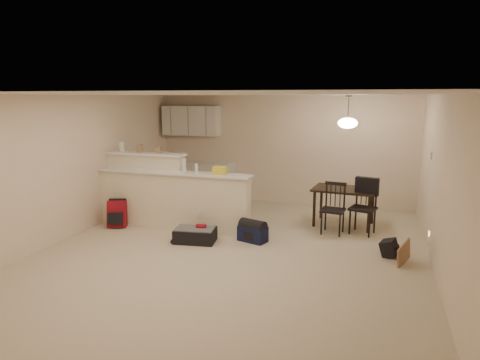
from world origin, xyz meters
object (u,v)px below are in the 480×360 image
at_px(dining_chair_far, 363,207).
at_px(red_backpack, 117,214).
at_px(dining_table, 344,193).
at_px(black_daypack, 389,248).
at_px(pendant_lamp, 348,123).
at_px(dining_chair_near, 333,209).
at_px(navy_duffel, 253,234).
at_px(suitcase, 195,235).

relative_size(dining_chair_far, red_backpack, 1.95).
xyz_separation_m(dining_table, red_backpack, (-4.12, -1.47, -0.39)).
height_order(dining_table, black_daypack, dining_table).
xyz_separation_m(pendant_lamp, dining_chair_near, (-0.14, -0.60, -1.52)).
xyz_separation_m(pendant_lamp, black_daypack, (0.83, -1.47, -1.86)).
height_order(navy_duffel, black_daypack, navy_duffel).
bearing_deg(black_daypack, suitcase, 111.29).
xyz_separation_m(dining_table, pendant_lamp, (0.00, 0.00, 1.35)).
distance_m(pendant_lamp, dining_chair_near, 1.64).
bearing_deg(navy_duffel, dining_table, 63.96).
bearing_deg(suitcase, black_daypack, -2.90).
bearing_deg(black_daypack, pendant_lamp, 44.77).
distance_m(pendant_lamp, suitcase, 3.50).
relative_size(pendant_lamp, suitcase, 0.90).
relative_size(pendant_lamp, dining_chair_near, 0.66).
height_order(dining_chair_near, red_backpack, dining_chair_near).
xyz_separation_m(pendant_lamp, red_backpack, (-4.12, -1.47, -1.73)).
xyz_separation_m(suitcase, navy_duffel, (0.93, 0.33, 0.02)).
distance_m(suitcase, black_daypack, 3.19).
bearing_deg(pendant_lamp, dining_chair_near, -103.55).
height_order(dining_table, red_backpack, dining_table).
distance_m(dining_table, dining_chair_far, 0.59).
xyz_separation_m(dining_table, black_daypack, (0.83, -1.47, -0.51)).
relative_size(dining_chair_near, black_daypack, 3.21).
relative_size(dining_chair_near, suitcase, 1.35).
bearing_deg(dining_chair_far, pendant_lamp, 144.61).
xyz_separation_m(suitcase, black_daypack, (3.17, 0.33, 0.01)).
height_order(dining_chair_near, black_daypack, dining_chair_near).
bearing_deg(dining_chair_far, dining_chair_near, -148.33).
xyz_separation_m(dining_chair_far, red_backpack, (-4.49, -1.03, -0.24)).
distance_m(pendant_lamp, dining_chair_far, 1.60).
distance_m(pendant_lamp, black_daypack, 2.51).
distance_m(dining_chair_far, navy_duffel, 2.09).
distance_m(dining_chair_near, dining_chair_far, 0.54).
distance_m(pendant_lamp, red_backpack, 4.70).
height_order(red_backpack, black_daypack, red_backpack).
distance_m(dining_table, red_backpack, 4.39).
distance_m(dining_table, dining_chair_near, 0.64).
bearing_deg(navy_duffel, black_daypack, 17.63).
relative_size(dining_chair_near, dining_chair_far, 0.93).
distance_m(dining_table, black_daypack, 1.77).
xyz_separation_m(red_backpack, navy_duffel, (2.71, 0.00, -0.12)).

